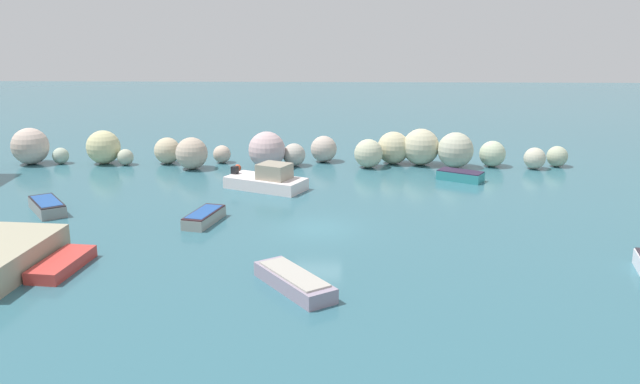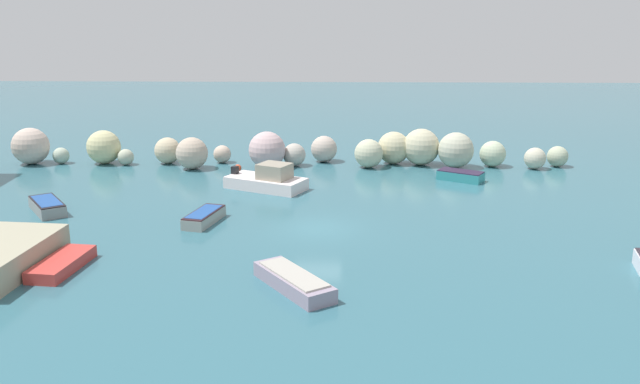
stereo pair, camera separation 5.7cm
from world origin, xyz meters
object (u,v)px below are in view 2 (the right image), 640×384
moored_boat_4 (47,206)px  moored_boat_5 (460,176)px  moored_boat_3 (62,264)px  moored_boat_6 (294,281)px  channel_buoy (238,168)px  moored_boat_2 (268,180)px  moored_boat_1 (204,217)px

moored_boat_4 → moored_boat_5: size_ratio=1.10×
moored_boat_3 → moored_boat_6: (10.52, -1.86, 0.08)m
channel_buoy → moored_boat_4: moored_boat_4 is taller
moored_boat_2 → moored_boat_4: (-12.20, -5.61, -0.24)m
channel_buoy → moored_boat_5: bearing=-8.1°
moored_boat_4 → moored_boat_6: size_ratio=0.81×
moored_boat_4 → moored_boat_6: bearing=18.6°
channel_buoy → moored_boat_6: (5.52, -21.27, 0.08)m
moored_boat_2 → moored_boat_4: 13.43m
moored_boat_5 → moored_boat_4: bearing=-130.9°
moored_boat_1 → moored_boat_4: (-9.47, 1.77, 0.03)m
moored_boat_1 → moored_boat_6: moored_boat_6 is taller
channel_buoy → moored_boat_1: bearing=-90.0°
moored_boat_2 → moored_boat_1: bearing=-84.5°
moored_boat_2 → moored_boat_3: (-7.73, -14.44, -0.34)m
moored_boat_1 → moored_boat_6: size_ratio=0.77×
channel_buoy → moored_boat_2: (2.72, -4.96, 0.35)m
moored_boat_3 → moored_boat_5: bearing=-43.9°
moored_boat_1 → channel_buoy: bearing=-166.4°
moored_boat_3 → moored_boat_6: bearing=-93.6°
moored_boat_1 → moored_boat_6: bearing=45.4°
moored_boat_6 → moored_boat_4: bearing=19.6°
moored_boat_6 → moored_boat_5: bearing=-63.2°
moored_boat_4 → moored_boat_6: (15.00, -10.70, -0.03)m
channel_buoy → moored_boat_3: 20.04m
channel_buoy → moored_boat_1: moored_boat_1 is taller
moored_boat_3 → moored_boat_4: (-4.48, 8.84, 0.10)m
moored_boat_2 → moored_boat_6: 16.55m
moored_boat_1 → moored_boat_4: moored_boat_4 is taller
moored_boat_4 → moored_boat_5: bearing=72.4°
moored_boat_1 → moored_boat_4: bearing=-86.9°
channel_buoy → moored_boat_3: (-5.00, -19.41, 0.01)m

